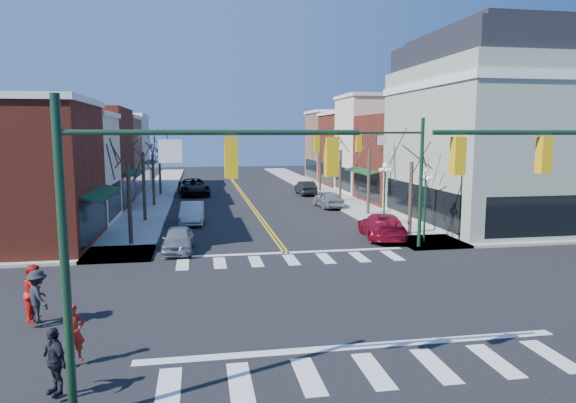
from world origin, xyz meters
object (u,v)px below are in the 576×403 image
car_right_far (306,188)px  pedestrian_dark_a (54,361)px  lamppost_corner (425,193)px  lamppost_midblock (385,183)px  car_left_far (194,187)px  car_left_mid (192,213)px  car_right_near (382,226)px  victorian_corner (501,129)px  car_left_near (178,239)px  pedestrian_red_b (35,292)px  car_right_mid (328,199)px  pedestrian_red_a (74,333)px  pedestrian_dark_b (38,296)px

car_right_far → pedestrian_dark_a: size_ratio=2.62×
lamppost_corner → lamppost_midblock: size_ratio=1.00×
car_left_far → pedestrian_dark_a: bearing=-100.2°
car_left_mid → car_right_near: car_right_near is taller
pedestrian_dark_a → victorian_corner: bearing=88.7°
car_left_far → car_right_near: car_left_far is taller
lamppost_midblock → car_left_mid: (-13.24, 2.83, -2.21)m
car_left_far → car_right_near: size_ratio=1.16×
car_left_near → pedestrian_red_b: bearing=-111.5°
lamppost_midblock → car_right_mid: (-1.80, 8.68, -2.23)m
car_left_mid → pedestrian_dark_a: size_ratio=2.73×
victorian_corner → car_right_near: victorian_corner is taller
victorian_corner → car_right_mid: bearing=137.7°
victorian_corner → pedestrian_red_b: size_ratio=7.43×
car_right_far → car_left_mid: bearing=52.1°
car_right_near → pedestrian_red_a: pedestrian_red_a is taller
lamppost_corner → pedestrian_dark_a: lamppost_corner is taller
car_left_mid → pedestrian_dark_a: 24.31m
car_right_near → pedestrian_red_b: pedestrian_red_b is taller
car_right_near → car_left_near: bearing=14.1°
car_left_near → pedestrian_red_a: size_ratio=2.47×
lamppost_corner → lamppost_midblock: 6.50m
victorian_corner → car_left_near: victorian_corner is taller
pedestrian_red_a → car_right_far: bearing=41.7°
victorian_corner → car_left_near: (-22.20, -5.44, -5.98)m
car_right_near → pedestrian_red_a: size_ratio=3.32×
lamppost_corner → car_left_mid: size_ratio=0.95×
lamppost_corner → car_right_near: (-1.80, 2.04, -2.19)m
lamppost_midblock → car_left_mid: size_ratio=0.95×
car_right_mid → car_right_far: car_right_mid is taller
victorian_corner → car_right_mid: 14.88m
car_left_far → lamppost_midblock: bearing=-62.0°
victorian_corner → car_right_far: size_ratio=3.27×
pedestrian_dark_a → pedestrian_dark_b: pedestrian_dark_b is taller
lamppost_midblock → car_right_near: bearing=-112.0°
lamppost_midblock → car_left_near: bearing=-156.9°
car_left_mid → car_right_mid: (11.44, 5.85, -0.02)m
car_right_far → car_left_far: bearing=-9.0°
car_left_mid → pedestrian_dark_b: bearing=-102.1°
lamppost_corner → car_right_far: (-1.80, 24.52, -2.24)m
pedestrian_red_b → car_right_mid: bearing=-35.6°
car_left_near → pedestrian_red_a: pedestrian_red_a is taller
car_right_mid → pedestrian_dark_b: (-16.25, -24.91, 0.31)m
car_right_far → car_right_near: bearing=89.1°
victorian_corner → pedestrian_dark_b: 31.20m
car_right_near → car_right_mid: bearing=-82.9°
car_left_near → pedestrian_dark_a: bearing=-97.0°
victorian_corner → pedestrian_dark_a: victorian_corner is taller
car_left_near → car_left_far: car_left_far is taller
lamppost_corner → car_right_near: 3.49m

